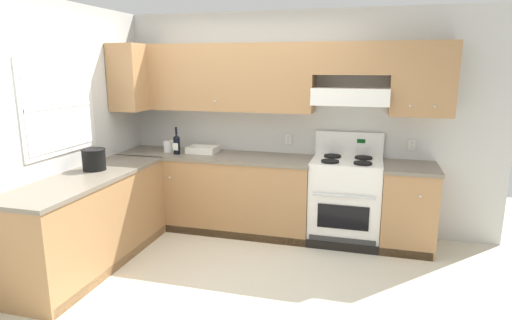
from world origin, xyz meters
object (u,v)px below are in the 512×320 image
(stove, at_px, (345,200))
(bucket, at_px, (94,159))
(bowl, at_px, (203,150))
(wine_bottle, at_px, (177,144))
(paper_towel_roll, at_px, (169,146))

(stove, xyz_separation_m, bucket, (-2.43, -1.03, 0.55))
(bowl, xyz_separation_m, bucket, (-0.71, -1.10, 0.09))
(wine_bottle, relative_size, paper_towel_roll, 2.41)
(bucket, relative_size, paper_towel_roll, 1.78)
(stove, bearing_deg, bowl, 177.72)
(wine_bottle, bearing_deg, bowl, 33.00)
(wine_bottle, relative_size, bowl, 0.92)
(stove, relative_size, wine_bottle, 3.71)
(paper_towel_roll, bearing_deg, stove, -0.01)
(bowl, bearing_deg, bucket, -122.91)
(bowl, bearing_deg, stove, -2.28)
(stove, relative_size, bucket, 5.02)
(stove, xyz_separation_m, bowl, (-1.71, 0.07, 0.46))
(stove, height_order, paper_towel_roll, stove)
(wine_bottle, bearing_deg, bucket, -116.01)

